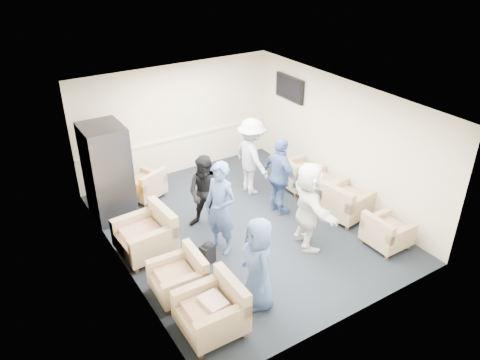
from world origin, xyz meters
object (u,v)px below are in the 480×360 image
person_back_right (252,157)px  armchair_right_far (297,175)px  armchair_left_mid (181,278)px  person_front_left (258,264)px  armchair_right_near (385,233)px  person_mid_right (280,177)px  person_back_left (206,193)px  armchair_corner (146,186)px  armchair_right_midfar (318,187)px  person_front_right (309,206)px  armchair_left_far (148,236)px  armchair_right_midnear (344,203)px  vending_machine (108,172)px  armchair_left_near (214,311)px  person_mid_left (220,208)px

person_back_right → armchair_right_far: bearing=-110.7°
armchair_left_mid → person_front_left: (0.95, -0.87, 0.48)m
armchair_right_near → person_mid_right: size_ratio=0.44×
armchair_right_far → person_back_left: (-2.57, -0.34, 0.47)m
armchair_right_near → armchair_corner: (-3.16, 4.15, -0.00)m
armchair_left_mid → armchair_right_far: bearing=117.8°
armchair_right_midfar → armchair_corner: (-3.22, 2.11, -0.03)m
armchair_right_far → person_front_right: size_ratio=0.47×
armchair_right_midfar → person_mid_right: bearing=88.6°
person_back_right → person_mid_right: size_ratio=1.04×
armchair_left_far → person_mid_right: bearing=83.7°
armchair_left_mid → armchair_left_far: size_ratio=0.83×
armchair_right_near → armchair_right_far: (0.01, 2.73, 0.03)m
armchair_right_midnear → vending_machine: vending_machine is taller
vending_machine → person_back_left: (1.47, -1.49, -0.22)m
armchair_right_midfar → armchair_right_far: armchair_right_midfar is taller
armchair_left_far → armchair_right_midnear: size_ratio=1.02×
person_back_left → armchair_left_far: bearing=-126.8°
armchair_right_near → person_back_left: person_back_left is taller
armchair_right_midfar → armchair_left_mid: bearing=107.3°
armchair_left_mid → armchair_corner: 3.34m
armchair_left_mid → armchair_corner: size_ratio=0.85×
person_back_right → person_front_left: bearing=149.8°
armchair_right_near → person_front_left: bearing=89.1°
armchair_left_near → person_front_left: bearing=99.1°
armchair_left_mid → armchair_right_midfar: bearing=108.8°
armchair_left_far → armchair_right_near: bearing=56.6°
person_mid_right → person_mid_left: bearing=105.2°
person_front_left → armchair_corner: bearing=-163.8°
person_back_left → person_mid_right: bearing=34.8°
armchair_corner → person_mid_left: person_mid_left is taller
armchair_corner → person_mid_right: person_mid_right is taller
armchair_right_near → armchair_right_midnear: armchair_right_midnear is taller
armchair_right_far → person_back_left: person_back_left is taller
person_back_right → person_mid_right: person_back_right is taller
armchair_left_near → person_back_right: (2.80, 3.25, 0.54)m
armchair_right_midfar → person_back_left: person_back_left is taller
armchair_right_near → person_mid_left: (-2.69, 1.59, 0.61)m
person_mid_left → person_front_right: 1.64m
person_mid_left → person_back_left: (0.14, 0.80, -0.12)m
armchair_right_far → person_mid_right: size_ratio=0.48×
armchair_left_mid → armchair_left_far: armchair_left_far is taller
armchair_left_far → vending_machine: bearing=-179.2°
person_back_left → armchair_left_near: bearing=-70.7°
person_mid_left → armchair_left_near: bearing=-54.7°
vending_machine → armchair_right_midfar: bearing=-24.2°
armchair_right_far → armchair_corner: 3.48m
armchair_left_mid → armchair_right_midfar: size_ratio=0.99×
armchair_left_far → person_front_right: (2.66, -1.36, 0.50)m
armchair_right_midnear → person_mid_right: bearing=40.1°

